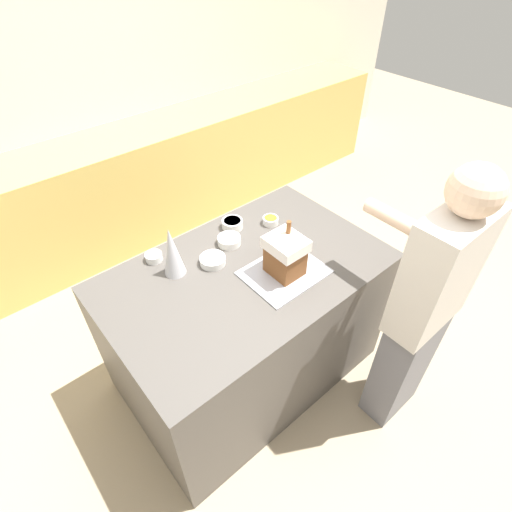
# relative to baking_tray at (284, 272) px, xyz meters

# --- Properties ---
(ground_plane) EXTENTS (12.00, 12.00, 0.00)m
(ground_plane) POSITION_rel_baking_tray_xyz_m (-0.14, 0.15, -0.91)
(ground_plane) COLOR tan
(wall_back) EXTENTS (8.00, 0.05, 2.60)m
(wall_back) POSITION_rel_baking_tray_xyz_m (-0.14, 2.30, 0.39)
(wall_back) COLOR white
(wall_back) RESTS_ON ground_plane
(back_cabinet_block) EXTENTS (6.00, 0.60, 0.96)m
(back_cabinet_block) POSITION_rel_baking_tray_xyz_m (-0.14, 1.97, -0.43)
(back_cabinet_block) COLOR #DBBC60
(back_cabinet_block) RESTS_ON ground_plane
(kitchen_island) EXTENTS (1.51, 0.95, 0.90)m
(kitchen_island) POSITION_rel_baking_tray_xyz_m (-0.14, 0.15, -0.46)
(kitchen_island) COLOR #514C47
(kitchen_island) RESTS_ON ground_plane
(baking_tray) EXTENTS (0.41, 0.33, 0.01)m
(baking_tray) POSITION_rel_baking_tray_xyz_m (0.00, 0.00, 0.00)
(baking_tray) COLOR #B2B2BC
(baking_tray) RESTS_ON kitchen_island
(gingerbread_house) EXTENTS (0.17, 0.19, 0.29)m
(gingerbread_house) POSITION_rel_baking_tray_xyz_m (0.00, 0.00, 0.12)
(gingerbread_house) COLOR brown
(gingerbread_house) RESTS_ON baking_tray
(decorative_tree) EXTENTS (0.11, 0.11, 0.29)m
(decorative_tree) POSITION_rel_baking_tray_xyz_m (-0.43, 0.37, 0.14)
(decorative_tree) COLOR silver
(decorative_tree) RESTS_ON kitchen_island
(candy_bowl_center_rear) EXTENTS (0.09, 0.09, 0.04)m
(candy_bowl_center_rear) POSITION_rel_baking_tray_xyz_m (-0.47, 0.53, 0.02)
(candy_bowl_center_rear) COLOR white
(candy_bowl_center_rear) RESTS_ON kitchen_island
(candy_bowl_near_tray_left) EXTENTS (0.13, 0.13, 0.04)m
(candy_bowl_near_tray_left) POSITION_rel_baking_tray_xyz_m (-0.07, 0.38, 0.02)
(candy_bowl_near_tray_left) COLOR white
(candy_bowl_near_tray_left) RESTS_ON kitchen_island
(candy_bowl_far_right) EXTENTS (0.12, 0.12, 0.05)m
(candy_bowl_far_right) POSITION_rel_baking_tray_xyz_m (0.03, 0.48, 0.03)
(candy_bowl_far_right) COLOR white
(candy_bowl_far_right) RESTS_ON kitchen_island
(candy_bowl_behind_tray) EXTENTS (0.14, 0.14, 0.04)m
(candy_bowl_behind_tray) POSITION_rel_baking_tray_xyz_m (-0.24, 0.30, 0.02)
(candy_bowl_behind_tray) COLOR white
(candy_bowl_behind_tray) RESTS_ON kitchen_island
(candy_bowl_front_corner) EXTENTS (0.09, 0.09, 0.04)m
(candy_bowl_front_corner) POSITION_rel_baking_tray_xyz_m (0.23, 0.37, 0.02)
(candy_bowl_front_corner) COLOR white
(candy_bowl_front_corner) RESTS_ON kitchen_island
(person) EXTENTS (0.44, 0.54, 1.66)m
(person) POSITION_rel_baking_tray_xyz_m (0.37, -0.61, -0.05)
(person) COLOR slate
(person) RESTS_ON ground_plane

